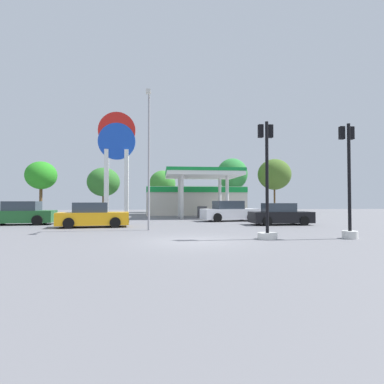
% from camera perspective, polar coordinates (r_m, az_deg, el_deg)
% --- Properties ---
extents(ground_plane, '(90.00, 90.00, 0.00)m').
position_cam_1_polar(ground_plane, '(13.07, 0.35, -8.91)').
color(ground_plane, slate).
rests_on(ground_plane, ground).
extents(gas_station, '(11.19, 12.78, 4.63)m').
position_cam_1_polar(gas_station, '(36.43, 0.67, -1.10)').
color(gas_station, beige).
rests_on(gas_station, ground).
extents(station_pole_sign, '(3.75, 0.56, 10.69)m').
position_cam_1_polar(station_pole_sign, '(32.99, -13.53, 7.24)').
color(station_pole_sign, white).
rests_on(station_pole_sign, ground).
extents(car_0, '(4.52, 2.39, 1.55)m').
position_cam_1_polar(car_0, '(20.68, -17.54, -4.17)').
color(car_0, black).
rests_on(car_0, ground).
extents(car_1, '(4.83, 2.64, 1.64)m').
position_cam_1_polar(car_1, '(25.70, 6.86, -3.61)').
color(car_1, black).
rests_on(car_1, ground).
extents(car_2, '(4.66, 2.36, 1.62)m').
position_cam_1_polar(car_2, '(24.72, -28.78, -3.54)').
color(car_2, black).
rests_on(car_2, ground).
extents(car_3, '(4.22, 2.00, 1.49)m').
position_cam_1_polar(car_3, '(22.45, 15.76, -4.04)').
color(car_3, black).
rests_on(car_3, ground).
extents(traffic_signal_0, '(0.84, 0.84, 5.12)m').
position_cam_1_polar(traffic_signal_0, '(14.01, 13.45, -1.42)').
color(traffic_signal_0, silver).
rests_on(traffic_signal_0, ground).
extents(traffic_signal_1, '(0.65, 0.68, 5.08)m').
position_cam_1_polar(traffic_signal_1, '(15.47, 26.62, -0.37)').
color(traffic_signal_1, silver).
rests_on(traffic_signal_1, ground).
extents(tree_0, '(3.94, 3.94, 6.76)m').
position_cam_1_polar(tree_0, '(45.40, -25.74, 2.71)').
color(tree_0, brown).
rests_on(tree_0, ground).
extents(tree_1, '(4.41, 4.41, 6.17)m').
position_cam_1_polar(tree_1, '(44.62, -15.78, 1.75)').
color(tree_1, brown).
rests_on(tree_1, ground).
extents(tree_2, '(3.67, 3.67, 5.90)m').
position_cam_1_polar(tree_2, '(44.44, -5.39, 1.55)').
color(tree_2, brown).
rests_on(tree_2, ground).
extents(tree_3, '(4.36, 4.36, 7.66)m').
position_cam_1_polar(tree_3, '(45.07, 7.32, 3.23)').
color(tree_3, brown).
rests_on(tree_3, ground).
extents(tree_4, '(4.64, 4.64, 7.52)m').
position_cam_1_polar(tree_4, '(45.82, 14.74, 3.10)').
color(tree_4, brown).
rests_on(tree_4, ground).
extents(corner_streetlamp, '(0.24, 1.48, 7.61)m').
position_cam_1_polar(corner_streetlamp, '(17.88, -7.86, 7.64)').
color(corner_streetlamp, gray).
rests_on(corner_streetlamp, ground).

